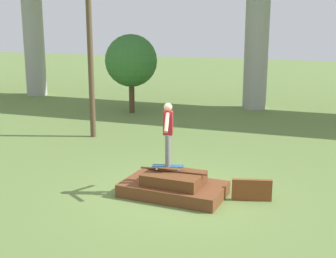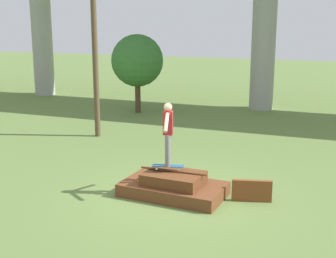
# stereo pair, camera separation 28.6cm
# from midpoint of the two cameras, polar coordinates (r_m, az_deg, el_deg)

# --- Properties ---
(ground_plane) EXTENTS (80.00, 80.00, 0.00)m
(ground_plane) POSITION_cam_midpoint_polar(r_m,az_deg,el_deg) (11.42, -0.05, -8.07)
(ground_plane) COLOR olive
(scrap_pile) EXTENTS (2.53, 1.55, 0.64)m
(scrap_pile) POSITION_cam_midpoint_polar(r_m,az_deg,el_deg) (11.33, -0.05, -7.00)
(scrap_pile) COLOR brown
(scrap_pile) RESTS_ON ground_plane
(scrap_plank_loose) EXTENTS (0.93, 0.32, 0.51)m
(scrap_plank_loose) POSITION_cam_midpoint_polar(r_m,az_deg,el_deg) (11.18, 9.45, -7.35)
(scrap_plank_loose) COLOR brown
(scrap_plank_loose) RESTS_ON ground_plane
(skateboard) EXTENTS (0.78, 0.38, 0.09)m
(skateboard) POSITION_cam_midpoint_polar(r_m,az_deg,el_deg) (11.25, -0.73, -4.55)
(skateboard) COLOR #23517F
(skateboard) RESTS_ON scrap_pile
(skater) EXTENTS (0.36, 1.12, 1.52)m
(skater) POSITION_cam_midpoint_polar(r_m,az_deg,el_deg) (11.01, -0.74, -0.14)
(skater) COLOR slate
(skater) RESTS_ON skateboard
(utility_pole) EXTENTS (1.30, 0.20, 8.66)m
(utility_pole) POSITION_cam_midpoint_polar(r_m,az_deg,el_deg) (16.68, -10.15, 14.11)
(utility_pole) COLOR brown
(utility_pole) RESTS_ON ground_plane
(tree_behind_left) EXTENTS (2.32, 2.32, 3.51)m
(tree_behind_left) POSITION_cam_midpoint_polar(r_m,az_deg,el_deg) (21.02, -4.91, 8.28)
(tree_behind_left) COLOR #4C3823
(tree_behind_left) RESTS_ON ground_plane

